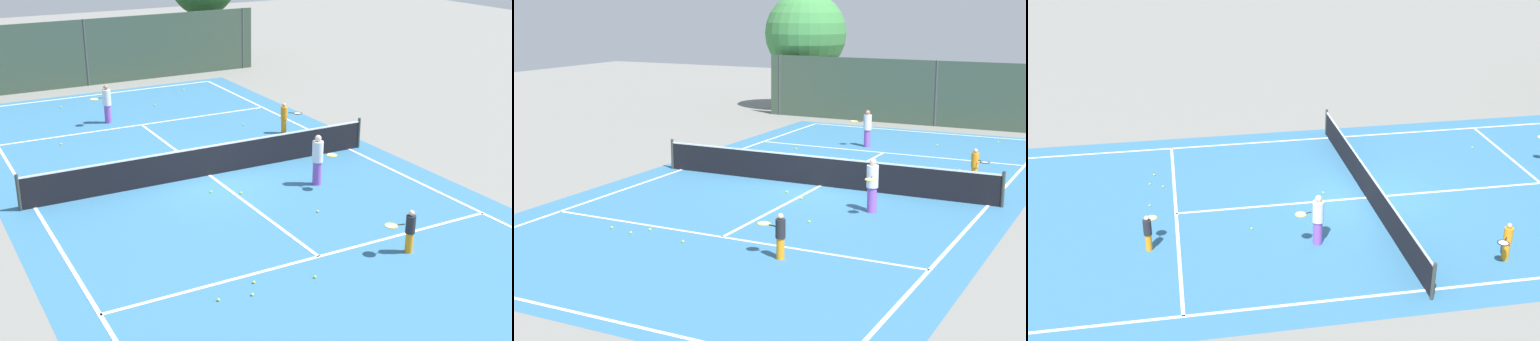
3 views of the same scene
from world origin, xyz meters
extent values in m
plane|color=slate|center=(0.00, 0.00, 0.00)|extent=(80.00, 80.00, 0.00)
cube|color=teal|center=(0.00, 0.00, 0.00)|extent=(13.00, 25.00, 0.00)
cube|color=white|center=(-5.50, 0.00, 0.01)|extent=(0.10, 24.00, 0.01)
cube|color=white|center=(5.50, 0.00, 0.01)|extent=(0.10, 24.00, 0.01)
cube|color=white|center=(0.00, 12.00, 0.01)|extent=(11.00, 0.10, 0.01)
cube|color=white|center=(0.00, -6.40, 0.01)|extent=(11.00, 0.10, 0.01)
cube|color=white|center=(0.00, 6.40, 0.01)|extent=(11.00, 0.10, 0.01)
cube|color=white|center=(0.00, 0.00, 0.01)|extent=(0.10, 12.80, 0.01)
cylinder|color=#333833|center=(-5.90, 0.00, 0.55)|extent=(0.10, 0.10, 1.10)
cylinder|color=#333833|center=(5.90, 0.00, 0.55)|extent=(0.10, 0.10, 1.10)
cube|color=black|center=(0.00, 0.00, 0.47)|extent=(11.80, 0.03, 0.95)
cube|color=white|center=(0.00, 0.00, 0.97)|extent=(11.80, 0.04, 0.05)
cube|color=#384C3D|center=(0.00, 14.00, 1.60)|extent=(18.00, 0.06, 3.20)
cylinder|color=#3F4447|center=(0.00, 14.00, 1.60)|extent=(0.12, 0.12, 3.20)
cylinder|color=#3F4447|center=(8.50, 14.00, 1.60)|extent=(0.12, 0.12, 3.20)
cylinder|color=brown|center=(7.28, 16.29, 1.59)|extent=(0.34, 0.34, 3.17)
cylinder|color=orange|center=(4.44, 2.78, 0.28)|extent=(0.20, 0.20, 0.55)
cylinder|color=orange|center=(4.44, 2.78, 0.79)|extent=(0.25, 0.25, 0.48)
sphere|color=tan|center=(4.44, 2.78, 1.11)|extent=(0.15, 0.15, 0.15)
cylinder|color=black|center=(4.64, 2.60, 0.81)|extent=(0.17, 0.15, 0.03)
torus|color=black|center=(4.83, 2.43, 0.81)|extent=(0.47, 0.47, 0.03)
cylinder|color=silver|center=(4.83, 2.43, 0.81)|extent=(0.39, 0.39, 0.00)
cylinder|color=orange|center=(2.11, -7.25, 0.26)|extent=(0.19, 0.19, 0.53)
cylinder|color=#232328|center=(2.11, -7.25, 0.76)|extent=(0.24, 0.24, 0.46)
sphere|color=beige|center=(2.11, -7.25, 1.06)|extent=(0.14, 0.14, 0.14)
cylinder|color=black|center=(1.85, -7.18, 0.78)|extent=(0.20, 0.08, 0.03)
torus|color=yellow|center=(1.61, -7.12, 0.78)|extent=(0.40, 0.40, 0.03)
cylinder|color=silver|center=(1.61, -7.12, 0.78)|extent=(0.33, 0.33, 0.00)
cylinder|color=purple|center=(2.62, -2.30, 0.37)|extent=(0.27, 0.27, 0.75)
cylinder|color=silver|center=(2.62, -2.30, 1.07)|extent=(0.34, 0.34, 0.65)
sphere|color=beige|center=(2.62, -2.30, 1.50)|extent=(0.20, 0.20, 0.20)
cylinder|color=black|center=(2.70, -2.61, 1.11)|extent=(0.08, 0.20, 0.03)
torus|color=yellow|center=(2.76, -2.85, 1.11)|extent=(0.40, 0.40, 0.03)
cylinder|color=silver|center=(2.76, -2.85, 1.11)|extent=(0.34, 0.34, 0.00)
cylinder|color=purple|center=(-1.06, 7.34, 0.36)|extent=(0.27, 0.27, 0.72)
cylinder|color=silver|center=(-1.06, 7.34, 1.04)|extent=(0.33, 0.33, 0.63)
sphere|color=#A37556|center=(-1.06, 7.34, 1.46)|extent=(0.20, 0.20, 0.20)
cylinder|color=black|center=(-1.37, 7.25, 1.07)|extent=(0.20, 0.09, 0.03)
torus|color=yellow|center=(-1.60, 7.18, 1.07)|extent=(0.41, 0.41, 0.03)
cylinder|color=silver|center=(-1.60, 7.18, 1.07)|extent=(0.34, 0.34, 0.00)
sphere|color=#CCE533|center=(-0.58, -1.37, 0.03)|extent=(0.07, 0.07, 0.07)
sphere|color=#CCE533|center=(0.17, -1.89, 0.03)|extent=(0.07, 0.07, 0.07)
sphere|color=#CCE533|center=(-3.07, -7.09, 0.03)|extent=(0.07, 0.07, 0.07)
sphere|color=#CCE533|center=(-2.02, -6.78, 0.03)|extent=(0.07, 0.07, 0.07)
sphere|color=#CCE533|center=(1.45, -4.13, 0.03)|extent=(0.07, 0.07, 0.07)
sphere|color=#CCE533|center=(-2.31, -7.24, 0.03)|extent=(0.07, 0.07, 0.07)
sphere|color=#CCE533|center=(-2.20, 10.54, 0.03)|extent=(0.07, 0.07, 0.07)
sphere|color=#CCE533|center=(-0.66, -7.24, 0.03)|extent=(0.07, 0.07, 0.07)
sphere|color=#CCE533|center=(-3.44, 5.38, 0.03)|extent=(0.07, 0.07, 0.07)
sphere|color=#CCE533|center=(3.56, 4.41, 0.03)|extent=(0.07, 0.07, 0.07)
sphere|color=#CCE533|center=(1.50, 8.90, 0.03)|extent=(0.07, 0.07, 0.07)
sphere|color=#CCE533|center=(3.67, 10.83, 0.03)|extent=(0.07, 0.07, 0.07)
camera|label=1|loc=(-8.60, -19.01, 7.95)|focal=48.57mm
camera|label=2|loc=(9.89, -22.92, 6.04)|focal=54.10mm
camera|label=3|loc=(19.48, -6.35, 10.38)|focal=47.17mm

